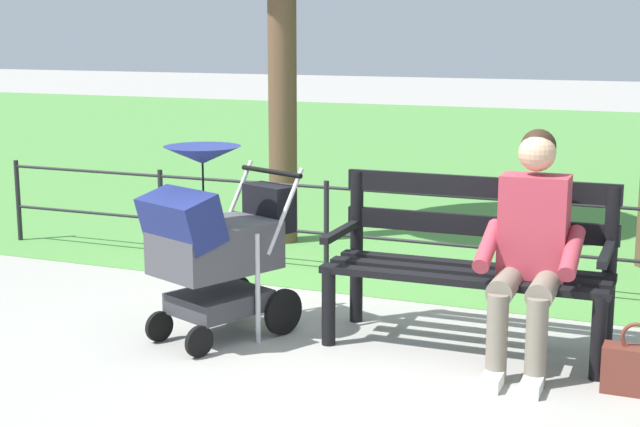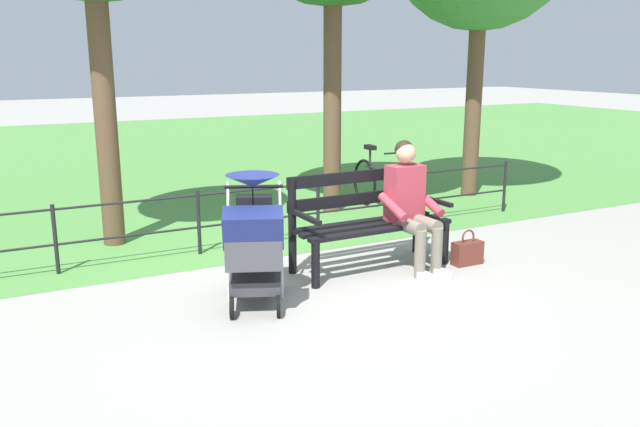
% 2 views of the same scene
% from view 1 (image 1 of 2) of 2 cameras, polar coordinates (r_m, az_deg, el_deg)
% --- Properties ---
extents(ground_plane, '(60.00, 60.00, 0.00)m').
position_cam_1_polar(ground_plane, '(5.65, 2.16, -7.42)').
color(ground_plane, '#9E9B93').
extents(grass_lawn, '(40.00, 16.00, 0.01)m').
position_cam_1_polar(grass_lawn, '(14.06, 14.84, 3.43)').
color(grass_lawn, '#518E42').
rests_on(grass_lawn, ground).
extents(park_bench, '(1.61, 0.63, 0.96)m').
position_cam_1_polar(park_bench, '(5.42, 9.16, -2.55)').
color(park_bench, black).
rests_on(park_bench, ground).
extents(person_on_bench, '(0.54, 0.74, 1.28)m').
position_cam_1_polar(person_on_bench, '(5.11, 12.67, -1.79)').
color(person_on_bench, slate).
rests_on(person_on_bench, ground).
extents(stroller, '(0.79, 1.00, 1.15)m').
position_cam_1_polar(stroller, '(5.47, -6.43, -1.63)').
color(stroller, black).
rests_on(stroller, ground).
extents(handbag, '(0.32, 0.14, 0.37)m').
position_cam_1_polar(handbag, '(5.00, 18.63, -8.95)').
color(handbag, brown).
rests_on(handbag, ground).
extents(park_fence, '(7.21, 0.04, 0.70)m').
position_cam_1_polar(park_fence, '(6.73, 6.05, -0.74)').
color(park_fence, black).
rests_on(park_fence, ground).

